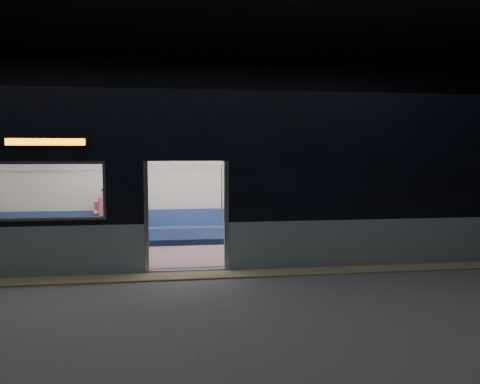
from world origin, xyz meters
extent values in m
cube|color=#47494C|center=(0.00, 0.00, -0.01)|extent=(24.00, 14.00, 0.01)
cube|color=black|center=(0.00, 6.98, 2.50)|extent=(24.00, 0.04, 5.00)
cube|color=black|center=(0.00, -6.98, 2.50)|extent=(24.00, 0.04, 5.00)
cube|color=#8C7F59|center=(0.00, 0.55, 0.01)|extent=(22.80, 0.50, 0.03)
cube|color=gray|center=(4.85, 1.06, 0.45)|extent=(8.30, 0.12, 0.90)
cube|color=black|center=(4.85, 1.06, 2.05)|extent=(8.30, 0.12, 2.30)
cube|color=black|center=(0.00, 1.06, 2.62)|extent=(1.40, 0.12, 1.15)
cube|color=#B7BABC|center=(-0.74, 1.06, 1.02)|extent=(0.08, 0.14, 2.05)
cube|color=#B7BABC|center=(0.74, 1.06, 1.02)|extent=(0.08, 0.14, 2.05)
cube|color=black|center=(-2.45, 0.98, 2.39)|extent=(1.50, 0.04, 0.18)
cube|color=orange|center=(-2.45, 0.97, 2.39)|extent=(1.34, 0.03, 0.12)
cube|color=silver|center=(0.00, 3.94, 1.60)|extent=(18.00, 0.12, 3.20)
cube|color=black|center=(0.00, 2.50, 3.28)|extent=(18.00, 3.00, 0.15)
cube|color=gray|center=(0.00, 2.50, 0.02)|extent=(17.76, 2.76, 0.04)
cube|color=silver|center=(0.00, 2.50, 2.35)|extent=(17.76, 2.76, 0.10)
cube|color=navy|center=(0.00, 3.62, 0.24)|extent=(11.00, 0.48, 0.41)
cube|color=navy|center=(0.00, 3.81, 0.65)|extent=(11.00, 0.10, 0.40)
cube|color=#79585A|center=(-3.30, 1.41, 0.24)|extent=(4.40, 0.48, 0.41)
cube|color=#79585A|center=(3.30, 1.41, 0.24)|extent=(4.40, 0.48, 0.41)
cylinder|color=silver|center=(-0.95, 1.37, 1.17)|extent=(0.04, 0.04, 2.26)
cylinder|color=silver|center=(-0.95, 3.63, 1.17)|extent=(0.04, 0.04, 2.26)
cylinder|color=silver|center=(0.95, 1.37, 1.17)|extent=(0.04, 0.04, 2.26)
cylinder|color=silver|center=(0.95, 3.63, 1.17)|extent=(0.04, 0.04, 2.26)
cylinder|color=silver|center=(0.00, 3.58, 1.95)|extent=(11.00, 0.03, 0.03)
cube|color=black|center=(-1.83, 3.39, 0.53)|extent=(0.17, 0.47, 0.16)
cube|color=black|center=(-1.62, 3.39, 0.53)|extent=(0.17, 0.47, 0.16)
cylinder|color=black|center=(-1.83, 3.18, 0.26)|extent=(0.11, 0.11, 0.43)
cylinder|color=black|center=(-1.62, 3.18, 0.26)|extent=(0.11, 0.11, 0.43)
cube|color=#DC647C|center=(-1.73, 3.59, 0.55)|extent=(0.40, 0.22, 0.20)
cylinder|color=#DC647C|center=(-1.73, 3.62, 0.90)|extent=(0.39, 0.39, 0.52)
sphere|color=tan|center=(-1.73, 3.60, 1.27)|extent=(0.21, 0.21, 0.21)
sphere|color=black|center=(-1.73, 3.64, 1.31)|extent=(0.22, 0.22, 0.22)
cube|color=black|center=(-1.69, 3.32, 0.69)|extent=(0.36, 0.33, 0.15)
cube|color=white|center=(2.51, 3.85, 1.51)|extent=(1.11, 0.03, 0.72)
camera|label=1|loc=(-0.43, -8.34, 2.21)|focal=38.00mm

